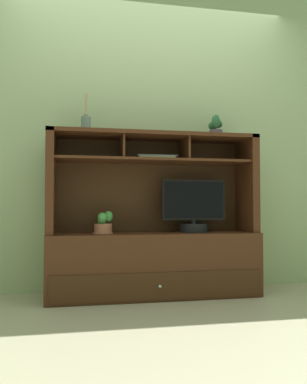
% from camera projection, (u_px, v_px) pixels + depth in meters
% --- Properties ---
extents(floor_plane, '(6.00, 6.00, 0.02)m').
position_uv_depth(floor_plane, '(154.00, 297.00, 3.12)').
color(floor_plane, tan).
rests_on(floor_plane, ground).
extents(back_wall, '(6.00, 0.02, 2.80)m').
position_uv_depth(back_wall, '(148.00, 127.00, 3.42)').
color(back_wall, '#97AE7D').
rests_on(back_wall, ground).
extents(media_console, '(1.66, 0.49, 1.29)m').
position_uv_depth(media_console, '(153.00, 246.00, 3.14)').
color(media_console, '#442212').
rests_on(media_console, ground).
extents(tv_monitor, '(0.53, 0.23, 0.42)m').
position_uv_depth(tv_monitor, '(194.00, 211.00, 3.20)').
color(tv_monitor, black).
rests_on(tv_monitor, media_console).
extents(potted_orchid, '(0.16, 0.16, 0.17)m').
position_uv_depth(potted_orchid, '(103.00, 225.00, 3.05)').
color(potted_orchid, '#B06850').
rests_on(potted_orchid, media_console).
extents(magazine_stack_left, '(0.33, 0.21, 0.03)m').
position_uv_depth(magazine_stack_left, '(156.00, 158.00, 3.14)').
color(magazine_stack_left, gray).
rests_on(magazine_stack_left, media_console).
extents(diffuser_bottle, '(0.08, 0.08, 0.31)m').
position_uv_depth(diffuser_bottle, '(86.00, 124.00, 3.08)').
color(diffuser_bottle, slate).
rests_on(diffuser_bottle, media_console).
extents(potted_succulent, '(0.12, 0.13, 0.18)m').
position_uv_depth(potted_succulent, '(216.00, 128.00, 3.29)').
color(potted_succulent, '#534453').
rests_on(potted_succulent, media_console).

